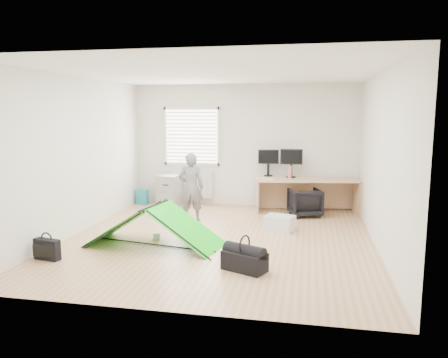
% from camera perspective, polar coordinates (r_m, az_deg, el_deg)
% --- Properties ---
extents(ground, '(5.50, 5.50, 0.00)m').
position_cam_1_polar(ground, '(7.35, -0.60, -7.81)').
color(ground, tan).
rests_on(ground, ground).
extents(back_wall, '(5.00, 0.02, 2.70)m').
position_cam_1_polar(back_wall, '(9.78, 2.64, 4.36)').
color(back_wall, silver).
rests_on(back_wall, ground).
extents(window, '(1.20, 0.06, 1.20)m').
position_cam_1_polar(window, '(9.98, -4.25, 5.58)').
color(window, silver).
rests_on(window, back_wall).
extents(radiator, '(1.00, 0.12, 0.60)m').
position_cam_1_polar(radiator, '(10.06, -4.24, -0.71)').
color(radiator, silver).
rests_on(radiator, back_wall).
extents(desk, '(2.18, 0.98, 0.72)m').
position_cam_1_polar(desk, '(9.30, 10.70, -2.18)').
color(desk, tan).
rests_on(desk, ground).
extents(filing_cabinet, '(0.50, 0.64, 0.71)m').
position_cam_1_polar(filing_cabinet, '(9.91, -7.01, -1.46)').
color(filing_cabinet, gray).
rests_on(filing_cabinet, ground).
extents(monitor_left, '(0.45, 0.14, 0.42)m').
position_cam_1_polar(monitor_left, '(9.53, 5.81, 1.66)').
color(monitor_left, black).
rests_on(monitor_left, desk).
extents(monitor_right, '(0.47, 0.12, 0.45)m').
position_cam_1_polar(monitor_right, '(9.37, 8.78, 1.55)').
color(monitor_right, black).
rests_on(monitor_right, desk).
extents(keyboard, '(0.44, 0.28, 0.02)m').
position_cam_1_polar(keyboard, '(9.13, 5.47, 0.08)').
color(keyboard, beige).
rests_on(keyboard, desk).
extents(thermos, '(0.09, 0.09, 0.26)m').
position_cam_1_polar(thermos, '(9.30, 8.61, 0.93)').
color(thermos, '#C26D6D').
rests_on(thermos, desk).
extents(office_chair, '(0.76, 0.77, 0.56)m').
position_cam_1_polar(office_chair, '(9.01, 10.52, -3.03)').
color(office_chair, black).
rests_on(office_chair, ground).
extents(person, '(0.53, 0.39, 1.33)m').
position_cam_1_polar(person, '(8.41, -4.34, -1.08)').
color(person, slate).
rests_on(person, ground).
extents(kite, '(2.21, 1.25, 0.65)m').
position_cam_1_polar(kite, '(6.99, -9.08, -6.02)').
color(kite, '#13D115').
rests_on(kite, ground).
extents(storage_crate, '(0.57, 0.47, 0.27)m').
position_cam_1_polar(storage_crate, '(7.88, 7.30, -5.72)').
color(storage_crate, silver).
rests_on(storage_crate, ground).
extents(tote_bag, '(0.31, 0.18, 0.34)m').
position_cam_1_polar(tote_bag, '(10.19, -10.66, -2.30)').
color(tote_bag, teal).
rests_on(tote_bag, ground).
extents(laptop_bag, '(0.42, 0.20, 0.30)m').
position_cam_1_polar(laptop_bag, '(6.80, -22.10, -8.51)').
color(laptop_bag, black).
rests_on(laptop_bag, ground).
extents(white_box, '(0.14, 0.14, 0.11)m').
position_cam_1_polar(white_box, '(7.40, -8.81, -7.36)').
color(white_box, silver).
rests_on(white_box, ground).
extents(duffel_bag, '(0.65, 0.51, 0.25)m').
position_cam_1_polar(duffel_bag, '(5.91, 2.69, -10.68)').
color(duffel_bag, black).
rests_on(duffel_bag, ground).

